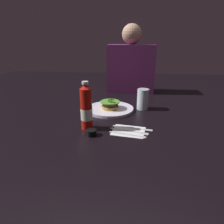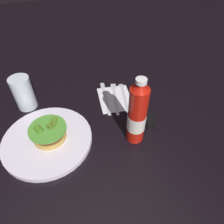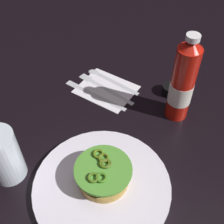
{
  "view_description": "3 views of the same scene",
  "coord_description": "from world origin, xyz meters",
  "px_view_note": "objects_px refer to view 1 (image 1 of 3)",
  "views": [
    {
      "loc": [
        0.11,
        -1.08,
        0.43
      ],
      "look_at": [
        0.01,
        -0.11,
        0.06
      ],
      "focal_mm": 31.87,
      "sensor_mm": 36.0,
      "label": 1
    },
    {
      "loc": [
        -0.49,
        0.04,
        0.55
      ],
      "look_at": [
        -0.04,
        -0.13,
        0.08
      ],
      "focal_mm": 32.85,
      "sensor_mm": 36.0,
      "label": 2
    },
    {
      "loc": [
        -0.17,
        0.36,
        0.57
      ],
      "look_at": [
        0.02,
        -0.07,
        0.07
      ],
      "focal_mm": 47.04,
      "sensor_mm": 36.0,
      "label": 3
    }
  ],
  "objects_px": {
    "napkin": "(128,131)",
    "butter_knife": "(135,128)",
    "burger_sandwich": "(110,105)",
    "diner_person": "(131,65)",
    "ketchup_bottle": "(86,109)",
    "spoon_utensil": "(133,135)",
    "fork_utensil": "(132,131)",
    "dinner_plate": "(110,109)",
    "condiment_cup": "(91,133)",
    "water_glass": "(143,99)"
  },
  "relations": [
    {
      "from": "fork_utensil",
      "to": "diner_person",
      "type": "distance_m",
      "value": 0.81
    },
    {
      "from": "napkin",
      "to": "spoon_utensil",
      "type": "relative_size",
      "value": 0.88
    },
    {
      "from": "condiment_cup",
      "to": "napkin",
      "type": "bearing_deg",
      "value": 19.52
    },
    {
      "from": "napkin",
      "to": "spoon_utensil",
      "type": "xyz_separation_m",
      "value": [
        0.02,
        -0.04,
        0.0
      ]
    },
    {
      "from": "ketchup_bottle",
      "to": "condiment_cup",
      "type": "xyz_separation_m",
      "value": [
        0.04,
        -0.07,
        -0.09
      ]
    },
    {
      "from": "condiment_cup",
      "to": "spoon_utensil",
      "type": "distance_m",
      "value": 0.19
    },
    {
      "from": "dinner_plate",
      "to": "condiment_cup",
      "type": "height_order",
      "value": "condiment_cup"
    },
    {
      "from": "condiment_cup",
      "to": "diner_person",
      "type": "xyz_separation_m",
      "value": [
        0.16,
        0.83,
        0.21
      ]
    },
    {
      "from": "spoon_utensil",
      "to": "butter_knife",
      "type": "height_order",
      "value": "same"
    },
    {
      "from": "condiment_cup",
      "to": "fork_utensil",
      "type": "distance_m",
      "value": 0.2
    },
    {
      "from": "burger_sandwich",
      "to": "napkin",
      "type": "xyz_separation_m",
      "value": [
        0.12,
        -0.28,
        -0.04
      ]
    },
    {
      "from": "dinner_plate",
      "to": "diner_person",
      "type": "relative_size",
      "value": 0.55
    },
    {
      "from": "dinner_plate",
      "to": "diner_person",
      "type": "xyz_separation_m",
      "value": [
        0.12,
        0.49,
        0.22
      ]
    },
    {
      "from": "water_glass",
      "to": "napkin",
      "type": "height_order",
      "value": "water_glass"
    },
    {
      "from": "dinner_plate",
      "to": "water_glass",
      "type": "height_order",
      "value": "water_glass"
    },
    {
      "from": "butter_knife",
      "to": "diner_person",
      "type": "height_order",
      "value": "diner_person"
    },
    {
      "from": "fork_utensil",
      "to": "water_glass",
      "type": "bearing_deg",
      "value": 79.76
    },
    {
      "from": "fork_utensil",
      "to": "burger_sandwich",
      "type": "bearing_deg",
      "value": 116.54
    },
    {
      "from": "napkin",
      "to": "butter_knife",
      "type": "distance_m",
      "value": 0.05
    },
    {
      "from": "burger_sandwich",
      "to": "napkin",
      "type": "bearing_deg",
      "value": -66.17
    },
    {
      "from": "butter_knife",
      "to": "ketchup_bottle",
      "type": "bearing_deg",
      "value": -174.39
    },
    {
      "from": "diner_person",
      "to": "dinner_plate",
      "type": "bearing_deg",
      "value": -103.46
    },
    {
      "from": "dinner_plate",
      "to": "fork_utensil",
      "type": "distance_m",
      "value": 0.33
    },
    {
      "from": "diner_person",
      "to": "napkin",
      "type": "bearing_deg",
      "value": -89.46
    },
    {
      "from": "water_glass",
      "to": "condiment_cup",
      "type": "xyz_separation_m",
      "value": [
        -0.25,
        -0.4,
        -0.05
      ]
    },
    {
      "from": "ketchup_bottle",
      "to": "fork_utensil",
      "type": "height_order",
      "value": "ketchup_bottle"
    },
    {
      "from": "spoon_utensil",
      "to": "diner_person",
      "type": "distance_m",
      "value": 0.85
    },
    {
      "from": "ketchup_bottle",
      "to": "diner_person",
      "type": "relative_size",
      "value": 0.45
    },
    {
      "from": "burger_sandwich",
      "to": "spoon_utensil",
      "type": "height_order",
      "value": "burger_sandwich"
    },
    {
      "from": "burger_sandwich",
      "to": "diner_person",
      "type": "distance_m",
      "value": 0.54
    },
    {
      "from": "spoon_utensil",
      "to": "diner_person",
      "type": "height_order",
      "value": "diner_person"
    },
    {
      "from": "burger_sandwich",
      "to": "napkin",
      "type": "distance_m",
      "value": 0.31
    },
    {
      "from": "spoon_utensil",
      "to": "napkin",
      "type": "bearing_deg",
      "value": 116.21
    },
    {
      "from": "ketchup_bottle",
      "to": "napkin",
      "type": "height_order",
      "value": "ketchup_bottle"
    },
    {
      "from": "napkin",
      "to": "spoon_utensil",
      "type": "height_order",
      "value": "spoon_utensil"
    },
    {
      "from": "burger_sandwich",
      "to": "ketchup_bottle",
      "type": "relative_size",
      "value": 0.5
    },
    {
      "from": "napkin",
      "to": "spoon_utensil",
      "type": "distance_m",
      "value": 0.05
    },
    {
      "from": "burger_sandwich",
      "to": "butter_knife",
      "type": "xyz_separation_m",
      "value": [
        0.15,
        -0.24,
        -0.04
      ]
    },
    {
      "from": "fork_utensil",
      "to": "butter_knife",
      "type": "relative_size",
      "value": 0.95
    },
    {
      "from": "diner_person",
      "to": "condiment_cup",
      "type": "bearing_deg",
      "value": -101.14
    },
    {
      "from": "condiment_cup",
      "to": "butter_knife",
      "type": "xyz_separation_m",
      "value": [
        0.2,
        0.09,
        -0.01
      ]
    },
    {
      "from": "ketchup_bottle",
      "to": "butter_knife",
      "type": "distance_m",
      "value": 0.26
    },
    {
      "from": "ketchup_bottle",
      "to": "water_glass",
      "type": "distance_m",
      "value": 0.44
    },
    {
      "from": "napkin",
      "to": "butter_knife",
      "type": "xyz_separation_m",
      "value": [
        0.03,
        0.03,
        0.0
      ]
    },
    {
      "from": "burger_sandwich",
      "to": "ketchup_bottle",
      "type": "height_order",
      "value": "ketchup_bottle"
    },
    {
      "from": "burger_sandwich",
      "to": "diner_person",
      "type": "height_order",
      "value": "diner_person"
    },
    {
      "from": "water_glass",
      "to": "butter_knife",
      "type": "distance_m",
      "value": 0.31
    },
    {
      "from": "dinner_plate",
      "to": "condiment_cup",
      "type": "relative_size",
      "value": 5.99
    },
    {
      "from": "dinner_plate",
      "to": "condiment_cup",
      "type": "distance_m",
      "value": 0.35
    },
    {
      "from": "water_glass",
      "to": "butter_knife",
      "type": "height_order",
      "value": "water_glass"
    }
  ]
}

